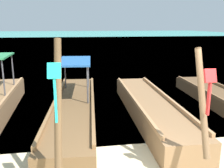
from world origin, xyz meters
TOP-DOWN VIEW (x-y plane):
  - sea_water at (0.00, 62.38)m, footprint 120.00×120.00m
  - longtail_boat_turquoise_ribbon at (-1.21, 4.33)m, footprint 1.77×7.45m
  - longtail_boat_red_ribbon at (1.20, 4.13)m, footprint 1.41×6.94m
  - longtail_boat_yellow_ribbon at (4.19, 5.21)m, footprint 1.39×5.77m

SIDE VIEW (x-z plane):
  - sea_water at x=0.00m, z-range 0.00..0.00m
  - longtail_boat_yellow_ribbon at x=4.19m, z-range -1.07..1.59m
  - longtail_boat_red_ribbon at x=1.20m, z-range -0.95..1.59m
  - longtail_boat_turquoise_ribbon at x=-1.21m, z-range -1.02..1.71m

